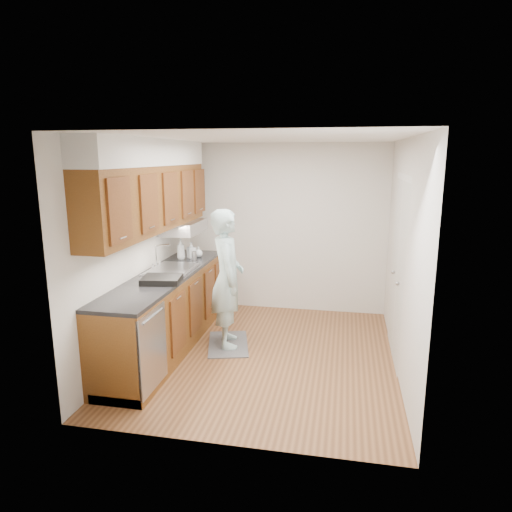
{
  "coord_description": "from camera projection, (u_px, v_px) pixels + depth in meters",
  "views": [
    {
      "loc": [
        0.87,
        -4.95,
        2.32
      ],
      "look_at": [
        -0.15,
        0.25,
        1.15
      ],
      "focal_mm": 32.0,
      "sensor_mm": 36.0,
      "label": 1
    }
  ],
  "objects": [
    {
      "name": "ceiling",
      "position": [
        265.0,
        138.0,
        4.87
      ],
      "size": [
        3.5,
        3.5,
        0.0
      ],
      "primitive_type": "plane",
      "rotation": [
        3.14,
        0.0,
        0.0
      ],
      "color": "white",
      "rests_on": "wall_left"
    },
    {
      "name": "upper_cabinets",
      "position": [
        153.0,
        188.0,
        5.28
      ],
      "size": [
        0.47,
        2.8,
        1.21
      ],
      "color": "brown",
      "rests_on": "wall_left"
    },
    {
      "name": "wall_left",
      "position": [
        141.0,
        247.0,
        5.42
      ],
      "size": [
        0.02,
        3.5,
        2.5
      ],
      "primitive_type": "cube",
      "color": "silver",
      "rests_on": "floor"
    },
    {
      "name": "wall_right",
      "position": [
        403.0,
        258.0,
        4.85
      ],
      "size": [
        0.02,
        3.5,
        2.5
      ],
      "primitive_type": "cube",
      "color": "silver",
      "rests_on": "floor"
    },
    {
      "name": "counter",
      "position": [
        167.0,
        310.0,
        5.53
      ],
      "size": [
        0.64,
        2.8,
        1.3
      ],
      "color": "brown",
      "rests_on": "floor"
    },
    {
      "name": "floor_mat",
      "position": [
        228.0,
        344.0,
        5.71
      ],
      "size": [
        0.67,
        0.91,
        0.02
      ],
      "primitive_type": "cube",
      "rotation": [
        0.0,
        0.0,
        0.26
      ],
      "color": "slate",
      "rests_on": "floor"
    },
    {
      "name": "soap_bottle_a",
      "position": [
        181.0,
        249.0,
        6.17
      ],
      "size": [
        0.14,
        0.14,
        0.28
      ],
      "primitive_type": "imported",
      "rotation": [
        0.0,
        0.0,
        0.39
      ],
      "color": "white",
      "rests_on": "counter"
    },
    {
      "name": "soap_bottle_b",
      "position": [
        191.0,
        250.0,
        6.25
      ],
      "size": [
        0.14,
        0.14,
        0.22
      ],
      "primitive_type": "imported",
      "rotation": [
        0.0,
        0.0,
        -0.77
      ],
      "color": "white",
      "rests_on": "counter"
    },
    {
      "name": "closet_door",
      "position": [
        398.0,
        271.0,
        5.19
      ],
      "size": [
        0.02,
        1.22,
        2.05
      ],
      "primitive_type": "cube",
      "color": "white",
      "rests_on": "wall_right"
    },
    {
      "name": "floor",
      "position": [
        264.0,
        355.0,
        5.41
      ],
      "size": [
        3.5,
        3.5,
        0.0
      ],
      "primitive_type": "plane",
      "color": "brown",
      "rests_on": "ground"
    },
    {
      "name": "wall_back",
      "position": [
        285.0,
        228.0,
        6.81
      ],
      "size": [
        3.0,
        0.02,
        2.5
      ],
      "primitive_type": "cube",
      "color": "silver",
      "rests_on": "floor"
    },
    {
      "name": "soap_bottle_c",
      "position": [
        198.0,
        252.0,
        6.31
      ],
      "size": [
        0.16,
        0.16,
        0.15
      ],
      "primitive_type": "imported",
      "rotation": [
        0.0,
        0.0,
        0.67
      ],
      "color": "white",
      "rests_on": "counter"
    },
    {
      "name": "person",
      "position": [
        227.0,
        269.0,
        5.5
      ],
      "size": [
        0.64,
        0.78,
        1.91
      ],
      "primitive_type": "imported",
      "rotation": [
        0.0,
        0.0,
        1.9
      ],
      "color": "#A7CACC",
      "rests_on": "floor_mat"
    },
    {
      "name": "steel_can",
      "position": [
        194.0,
        256.0,
        6.12
      ],
      "size": [
        0.07,
        0.07,
        0.12
      ],
      "primitive_type": "cylinder",
      "rotation": [
        0.0,
        0.0,
        0.05
      ],
      "color": "#A5A5AA",
      "rests_on": "counter"
    },
    {
      "name": "dish_rack",
      "position": [
        162.0,
        279.0,
        5.05
      ],
      "size": [
        0.47,
        0.41,
        0.07
      ],
      "primitive_type": "cube",
      "rotation": [
        0.0,
        0.0,
        0.16
      ],
      "color": "black",
      "rests_on": "counter"
    }
  ]
}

